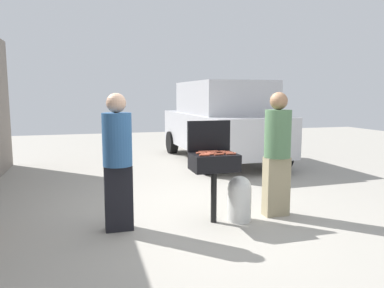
% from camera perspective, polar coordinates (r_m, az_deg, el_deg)
% --- Properties ---
extents(ground_plane, '(24.00, 24.00, 0.00)m').
position_cam_1_polar(ground_plane, '(5.22, 1.15, -11.37)').
color(ground_plane, '#9E998E').
extents(bbq_grill, '(0.60, 0.44, 0.93)m').
position_cam_1_polar(bbq_grill, '(4.88, 3.41, -3.17)').
color(bbq_grill, black).
rests_on(bbq_grill, ground).
extents(grill_lid_open, '(0.60, 0.05, 0.42)m').
position_cam_1_polar(grill_lid_open, '(5.04, 2.61, 1.23)').
color(grill_lid_open, black).
rests_on(grill_lid_open, bbq_grill).
extents(hot_dog_0, '(0.13, 0.03, 0.03)m').
position_cam_1_polar(hot_dog_0, '(4.83, 3.03, -1.41)').
color(hot_dog_0, '#C6593D').
rests_on(hot_dog_0, bbq_grill).
extents(hot_dog_1, '(0.13, 0.03, 0.03)m').
position_cam_1_polar(hot_dog_1, '(4.87, 3.03, -1.32)').
color(hot_dog_1, '#B74C33').
rests_on(hot_dog_1, bbq_grill).
extents(hot_dog_2, '(0.13, 0.03, 0.03)m').
position_cam_1_polar(hot_dog_2, '(4.75, 2.14, -1.54)').
color(hot_dog_2, '#C6593D').
rests_on(hot_dog_2, bbq_grill).
extents(hot_dog_3, '(0.13, 0.04, 0.03)m').
position_cam_1_polar(hot_dog_3, '(4.73, 2.62, -1.58)').
color(hot_dog_3, '#C6593D').
rests_on(hot_dog_3, bbq_grill).
extents(hot_dog_4, '(0.13, 0.03, 0.03)m').
position_cam_1_polar(hot_dog_4, '(4.94, 1.72, -1.19)').
color(hot_dog_4, '#B74C33').
rests_on(hot_dog_4, bbq_grill).
extents(hot_dog_5, '(0.13, 0.03, 0.03)m').
position_cam_1_polar(hot_dog_5, '(4.96, 4.42, -1.17)').
color(hot_dog_5, '#B74C33').
rests_on(hot_dog_5, bbq_grill).
extents(hot_dog_6, '(0.13, 0.04, 0.03)m').
position_cam_1_polar(hot_dog_6, '(4.80, 6.03, -1.49)').
color(hot_dog_6, '#C6593D').
rests_on(hot_dog_6, bbq_grill).
extents(hot_dog_7, '(0.13, 0.04, 0.03)m').
position_cam_1_polar(hot_dog_7, '(4.98, 3.23, -1.14)').
color(hot_dog_7, '#B74C33').
rests_on(hot_dog_7, bbq_grill).
extents(hot_dog_8, '(0.13, 0.04, 0.03)m').
position_cam_1_polar(hot_dog_8, '(4.66, 1.91, -1.73)').
color(hot_dog_8, '#B74C33').
rests_on(hot_dog_8, bbq_grill).
extents(hot_dog_9, '(0.13, 0.03, 0.03)m').
position_cam_1_polar(hot_dog_9, '(4.94, 5.08, -1.23)').
color(hot_dog_9, '#B74C33').
rests_on(hot_dog_9, bbq_grill).
extents(hot_dog_10, '(0.13, 0.04, 0.03)m').
position_cam_1_polar(hot_dog_10, '(4.91, 2.82, -1.24)').
color(hot_dog_10, '#B74C33').
rests_on(hot_dog_10, bbq_grill).
extents(hot_dog_11, '(0.13, 0.04, 0.03)m').
position_cam_1_polar(hot_dog_11, '(4.87, 5.51, -1.34)').
color(hot_dog_11, '#C6593D').
rests_on(hot_dog_11, bbq_grill).
extents(hot_dog_12, '(0.13, 0.04, 0.03)m').
position_cam_1_polar(hot_dog_12, '(4.90, 5.20, -1.29)').
color(hot_dog_12, '#B74C33').
rests_on(hot_dog_12, bbq_grill).
extents(hot_dog_13, '(0.13, 0.04, 0.03)m').
position_cam_1_polar(hot_dog_13, '(4.83, 1.41, -1.39)').
color(hot_dog_13, '#C6593D').
rests_on(hot_dog_13, bbq_grill).
extents(hot_dog_14, '(0.13, 0.04, 0.03)m').
position_cam_1_polar(hot_dog_14, '(4.74, 4.18, -1.58)').
color(hot_dog_14, '#B74C33').
rests_on(hot_dog_14, bbq_grill).
extents(propane_tank, '(0.32, 0.32, 0.62)m').
position_cam_1_polar(propane_tank, '(5.08, 7.31, -8.18)').
color(propane_tank, silver).
rests_on(propane_tank, ground).
extents(person_left, '(0.36, 0.36, 1.72)m').
position_cam_1_polar(person_left, '(4.66, -11.38, -1.99)').
color(person_left, black).
rests_on(person_left, ground).
extents(person_right, '(0.36, 0.36, 1.73)m').
position_cam_1_polar(person_right, '(5.27, 12.99, -0.84)').
color(person_right, gray).
rests_on(person_right, ground).
extents(parked_minivan, '(2.14, 4.46, 2.02)m').
position_cam_1_polar(parked_minivan, '(9.53, 4.57, 3.52)').
color(parked_minivan, '#B7B7BC').
rests_on(parked_minivan, ground).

